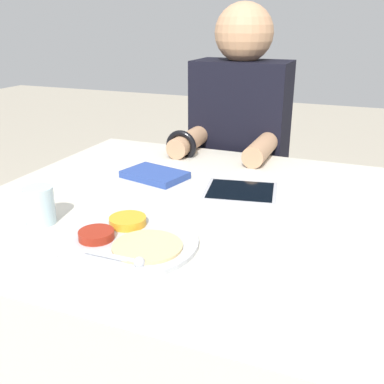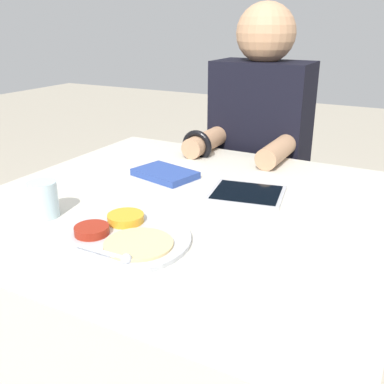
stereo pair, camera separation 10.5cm
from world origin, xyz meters
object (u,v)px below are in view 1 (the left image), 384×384
object	(u,v)px
person_diner	(238,178)
drinking_glass	(40,205)
thali_tray	(128,240)
tablet_device	(241,192)
red_notebook	(155,175)

from	to	relation	value
person_diner	drinking_glass	distance (m)	0.92
thali_tray	tablet_device	bearing A→B (deg)	69.95
red_notebook	drinking_glass	world-z (taller)	drinking_glass
tablet_device	red_notebook	bearing A→B (deg)	174.80
tablet_device	person_diner	world-z (taller)	person_diner
red_notebook	drinking_glass	bearing A→B (deg)	-104.98
thali_tray	person_diner	size ratio (longest dim) A/B	0.23
thali_tray	tablet_device	distance (m)	0.39
red_notebook	person_diner	size ratio (longest dim) A/B	0.16
thali_tray	drinking_glass	xyz separation A→B (m)	(-0.24, 0.02, 0.03)
person_diner	drinking_glass	xyz separation A→B (m)	(-0.21, -0.88, 0.19)
tablet_device	person_diner	bearing A→B (deg)	106.82
drinking_glass	person_diner	bearing A→B (deg)	76.38
tablet_device	person_diner	size ratio (longest dim) A/B	0.17
tablet_device	drinking_glass	distance (m)	0.51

